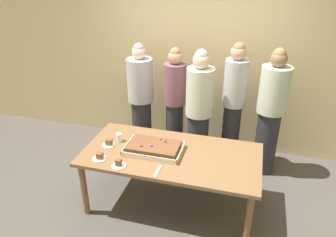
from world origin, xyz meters
TOP-DOWN VIEW (x-y plane):
  - ground_plane at (0.00, 0.00)m, footprint 12.00×12.00m
  - interior_back_panel at (0.00, 1.60)m, footprint 8.00×0.12m
  - party_table at (0.00, 0.00)m, footprint 1.97×0.98m
  - sheet_cake at (-0.20, -0.01)m, footprint 0.64×0.41m
  - plated_slice_near_left at (-0.74, -0.03)m, footprint 0.15×0.15m
  - plated_slice_near_right at (-0.71, -0.32)m, footprint 0.15×0.15m
  - plated_slice_far_left at (-0.46, -0.39)m, footprint 0.15×0.15m
  - drink_cup_nearest at (-0.66, 0.09)m, footprint 0.07×0.07m
  - cake_server_utensil at (-0.04, -0.37)m, footprint 0.03×0.20m
  - person_serving_front at (-0.24, 1.07)m, footprint 0.31×0.31m
  - person_green_shirt_behind at (0.56, 1.12)m, footprint 0.30×0.30m
  - person_striped_tie_right at (-0.75, 1.08)m, footprint 0.36×0.36m
  - person_far_right_suit at (1.05, 1.03)m, footprint 0.37×0.37m
  - person_left_edge_reaching at (0.15, 0.83)m, footprint 0.35×0.35m

SIDE VIEW (x-z plane):
  - ground_plane at x=0.00m, z-range 0.00..0.00m
  - party_table at x=0.00m, z-range 0.29..1.01m
  - cake_server_utensil at x=-0.04m, z-range 0.72..0.73m
  - plated_slice_near_right at x=-0.71m, z-range 0.71..0.79m
  - plated_slice_far_left at x=-0.46m, z-range 0.71..0.79m
  - plated_slice_near_left at x=-0.74m, z-range 0.71..0.79m
  - sheet_cake at x=-0.20m, z-range 0.71..0.82m
  - drink_cup_nearest at x=-0.66m, z-range 0.72..0.82m
  - person_striped_tie_right at x=-0.75m, z-range 0.02..1.69m
  - person_serving_front at x=-0.24m, z-range 0.04..1.68m
  - person_left_edge_reaching at x=0.15m, z-range 0.03..1.74m
  - person_far_right_suit at x=1.05m, z-range 0.03..1.76m
  - person_green_shirt_behind at x=0.56m, z-range 0.05..1.80m
  - interior_back_panel at x=0.00m, z-range 0.00..3.00m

